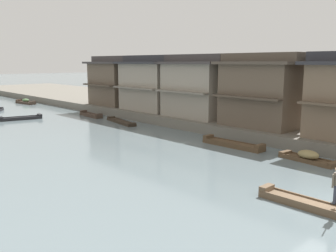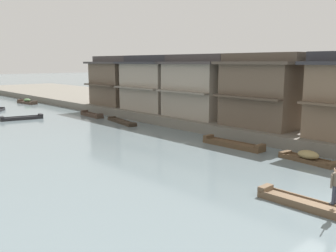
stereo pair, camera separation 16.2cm
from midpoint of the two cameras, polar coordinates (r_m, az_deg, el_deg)
The scene contains 13 objects.
ground_plane at distance 18.32m, azimuth 23.34°, elevation -11.07°, with size 400.00×400.00×0.00m, color slate.
riverbank_right at distance 49.60m, azimuth -0.62°, elevation 3.07°, with size 18.00×110.00×0.90m, color #6B665B.
boat_foreground_poled at distance 17.60m, azimuth 20.40°, elevation -11.17°, with size 1.00×4.41×0.49m.
boat_moored_nearest at distance 60.81m, azimuth -21.19°, elevation 3.50°, with size 1.58×4.52×0.79m.
boat_moored_second at distance 44.15m, azimuth -11.91°, elevation 1.67°, with size 1.14×4.29×0.55m.
boat_moored_third at distance 25.31m, azimuth 20.65°, elevation -4.55°, with size 1.51×3.90×0.74m.
boat_moored_far at distance 44.07m, azimuth -21.87°, elevation 1.13°, with size 4.55×1.84×0.48m.
boat_midriver_upstream at distance 38.97m, azimuth -7.40°, elevation 0.65°, with size 1.91×5.59×0.37m.
boat_upstream_distant at distance 28.23m, azimuth 9.80°, elevation -2.80°, with size 1.17×5.15×0.56m.
house_waterfront_second at distance 32.08m, azimuth 14.21°, elevation 5.28°, with size 5.22×7.20×6.14m.
house_waterfront_tall at distance 36.87m, azimuth 4.68°, elevation 6.09°, with size 5.65×7.46×6.14m.
house_waterfront_narrow at distance 42.22m, azimuth -2.40°, elevation 6.58°, with size 5.94×7.83×6.14m.
house_waterfront_far at distance 48.09m, azimuth -8.11°, elevation 6.90°, with size 5.90×7.05×6.14m.
Camera 1 is at (-15.86, -6.75, 6.28)m, focal length 39.48 mm.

